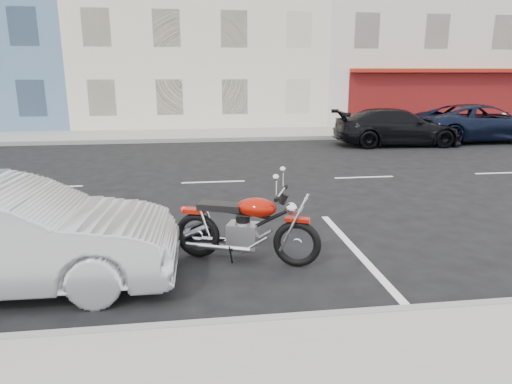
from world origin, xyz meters
TOP-DOWN VIEW (x-y plane):
  - ground at (0.00, 0.00)m, footprint 120.00×120.00m
  - sidewalk_far at (-5.00, 8.70)m, footprint 80.00×3.40m
  - curb_far at (-5.00, 7.00)m, footprint 80.00×0.12m
  - bldg_cream at (-2.00, 16.30)m, footprint 12.00×12.00m
  - bldg_corner at (11.00, 16.30)m, footprint 14.00×12.00m
  - fire_hydrant at (12.00, 8.50)m, footprint 0.20×0.20m
  - motorcycle at (-1.02, -5.40)m, footprint 2.08×1.02m
  - sedan_silver at (-4.88, -5.56)m, footprint 4.35×1.58m
  - suv_far at (9.01, 5.72)m, footprint 5.36×2.53m
  - car_far at (5.22, 5.18)m, footprint 4.87×2.18m

SIDE VIEW (x-z plane):
  - ground at x=0.00m, z-range 0.00..0.00m
  - sidewalk_far at x=-5.00m, z-range 0.00..0.15m
  - curb_far at x=-5.00m, z-range 0.00..0.16m
  - motorcycle at x=-1.02m, z-range -0.05..1.05m
  - fire_hydrant at x=12.00m, z-range 0.17..0.89m
  - car_far at x=5.22m, z-range 0.00..1.38m
  - sedan_silver at x=-4.88m, z-range 0.00..1.43m
  - suv_far at x=9.01m, z-range 0.00..1.48m
  - bldg_cream at x=-2.00m, z-range 0.00..11.50m
  - bldg_corner at x=11.00m, z-range 0.00..12.50m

